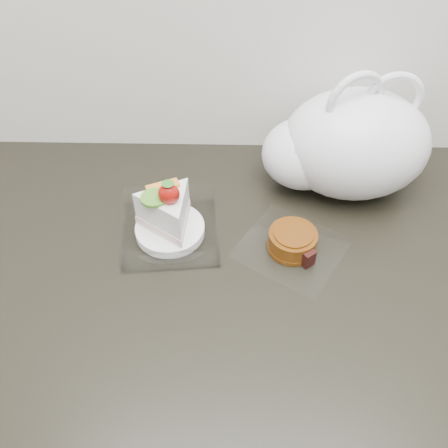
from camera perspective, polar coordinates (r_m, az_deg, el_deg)
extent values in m
cube|color=black|center=(1.24, 4.75, -17.95)|extent=(2.00, 0.60, 0.86)
cube|color=black|center=(0.86, 6.55, -4.74)|extent=(2.04, 0.64, 0.04)
cube|color=white|center=(0.88, -6.13, -1.10)|extent=(0.18, 0.18, 0.00)
cylinder|color=white|center=(0.87, -6.18, -0.64)|extent=(0.12, 0.12, 0.02)
ellipsoid|color=#AC190B|center=(0.80, -6.31, 3.45)|extent=(0.03, 0.03, 0.04)
cone|color=#2D7223|center=(0.78, -6.42, 4.39)|extent=(0.02, 0.02, 0.01)
cylinder|color=#539B2D|center=(0.81, -8.02, 2.98)|extent=(0.04, 0.04, 0.01)
cube|color=orange|center=(0.83, -7.01, 4.30)|extent=(0.06, 0.04, 0.01)
cube|color=white|center=(0.86, 7.71, -2.71)|extent=(0.22, 0.22, 0.00)
cylinder|color=#622D0B|center=(0.85, 7.83, -1.91)|extent=(0.11, 0.11, 0.03)
cylinder|color=#622D0B|center=(0.86, 7.74, -2.50)|extent=(0.11, 0.11, 0.01)
cylinder|color=#622D0B|center=(0.83, 7.96, -1.04)|extent=(0.09, 0.09, 0.00)
cube|color=black|center=(0.83, 9.42, -3.72)|extent=(0.03, 0.03, 0.03)
ellipsoid|color=white|center=(0.93, 14.72, 8.81)|extent=(0.30, 0.26, 0.20)
ellipsoid|color=white|center=(0.93, 9.15, 7.93)|extent=(0.18, 0.17, 0.13)
torus|color=white|center=(0.88, 14.78, 13.43)|extent=(0.11, 0.05, 0.11)
torus|color=white|center=(0.91, 18.82, 13.39)|extent=(0.10, 0.01, 0.10)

